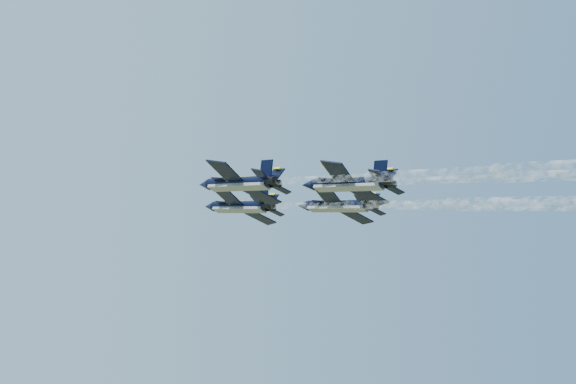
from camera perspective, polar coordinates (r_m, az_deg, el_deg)
name	(u,v)px	position (r m, az deg, el deg)	size (l,w,h in m)	color
jet_lead	(239,207)	(126.39, -3.93, -1.17)	(12.91, 18.46, 5.76)	black
jet_left	(238,184)	(108.81, -3.99, 0.66)	(12.91, 18.46, 5.76)	black
jet_right	(336,206)	(125.62, 3.84, -1.10)	(12.91, 18.46, 5.76)	black
jet_slot	(347,184)	(109.18, 4.68, 0.63)	(12.91, 18.46, 5.76)	black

